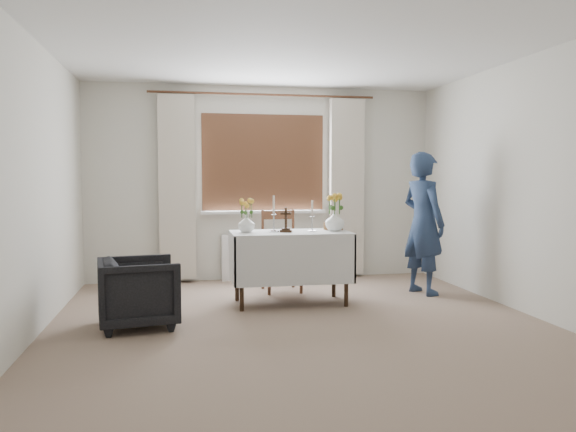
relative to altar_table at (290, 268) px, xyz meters
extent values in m
plane|color=gray|center=(-0.07, -0.98, -0.38)|extent=(5.00, 5.00, 0.00)
cube|color=white|center=(0.00, 0.00, 0.00)|extent=(1.24, 0.64, 0.76)
imported|color=black|center=(-1.50, -0.65, -0.07)|extent=(0.78, 0.76, 0.62)
imported|color=navy|center=(1.59, 0.23, 0.43)|extent=(0.56, 0.69, 1.62)
cube|color=white|center=(-0.07, 1.44, -0.08)|extent=(1.10, 0.10, 0.60)
imported|color=white|center=(-0.46, 0.04, 0.47)|extent=(0.21, 0.21, 0.18)
imported|color=white|center=(0.48, 0.00, 0.49)|extent=(0.23, 0.23, 0.21)
cylinder|color=brown|center=(0.50, 0.14, 0.42)|extent=(0.23, 0.23, 0.08)
camera|label=1|loc=(-1.11, -5.73, 0.95)|focal=35.00mm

